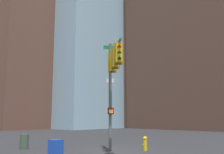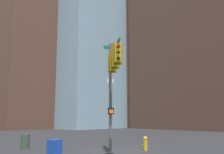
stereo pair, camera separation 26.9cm
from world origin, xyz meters
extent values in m
plane|color=#262628|center=(0.00, 0.00, 0.00)|extent=(200.00, 200.00, 0.00)
cylinder|color=#4C514C|center=(0.11, 0.40, 3.43)|extent=(0.21, 0.21, 6.87)
cylinder|color=#4C514C|center=(-1.60, 1.79, 5.89)|extent=(3.49, 2.87, 0.12)
cylinder|color=#4C514C|center=(-0.51, 0.90, 5.44)|extent=(0.86, 0.72, 0.75)
cube|color=#0F6B33|center=(0.11, 0.40, 6.62)|extent=(0.60, 0.73, 0.24)
cube|color=#0F6B33|center=(0.11, 0.40, 6.32)|extent=(0.58, 0.48, 0.24)
cube|color=white|center=(0.11, 0.40, 4.40)|extent=(0.31, 0.37, 0.24)
cube|color=gold|center=(-0.84, 1.17, 5.33)|extent=(0.48, 0.48, 1.00)
cube|color=#775E0F|center=(-0.69, 1.05, 5.33)|extent=(0.37, 0.45, 1.16)
sphere|color=red|center=(-1.00, 1.30, 5.63)|extent=(0.20, 0.20, 0.20)
cylinder|color=gold|center=(-1.05, 1.34, 5.72)|extent=(0.18, 0.20, 0.23)
sphere|color=#4C330A|center=(-1.00, 1.30, 5.33)|extent=(0.20, 0.20, 0.20)
cylinder|color=gold|center=(-1.05, 1.34, 5.42)|extent=(0.18, 0.20, 0.23)
sphere|color=#0A3819|center=(-1.00, 1.30, 5.03)|extent=(0.20, 0.20, 0.20)
cylinder|color=gold|center=(-1.05, 1.34, 5.12)|extent=(0.18, 0.20, 0.23)
cube|color=gold|center=(-1.79, 1.94, 5.33)|extent=(0.48, 0.48, 1.00)
cube|color=#775E0F|center=(-1.64, 1.82, 5.33)|extent=(0.37, 0.45, 1.16)
sphere|color=#470A07|center=(-1.95, 2.07, 5.63)|extent=(0.20, 0.20, 0.20)
cylinder|color=gold|center=(-2.00, 2.11, 5.72)|extent=(0.18, 0.20, 0.23)
sphere|color=#F29E0C|center=(-1.95, 2.07, 5.33)|extent=(0.20, 0.20, 0.20)
cylinder|color=gold|center=(-2.00, 2.11, 5.42)|extent=(0.18, 0.20, 0.23)
sphere|color=#0A3819|center=(-1.95, 2.07, 5.03)|extent=(0.20, 0.20, 0.20)
cylinder|color=gold|center=(-2.00, 2.11, 5.12)|extent=(0.18, 0.20, 0.23)
cube|color=gold|center=(-2.74, 2.71, 5.33)|extent=(0.48, 0.48, 1.00)
cube|color=#775E0F|center=(-2.59, 2.59, 5.33)|extent=(0.37, 0.45, 1.16)
sphere|color=red|center=(-2.89, 2.84, 5.63)|extent=(0.20, 0.20, 0.20)
cylinder|color=gold|center=(-2.95, 2.88, 5.72)|extent=(0.18, 0.20, 0.23)
sphere|color=#4C330A|center=(-2.89, 2.84, 5.33)|extent=(0.20, 0.20, 0.20)
cylinder|color=gold|center=(-2.95, 2.88, 5.42)|extent=(0.18, 0.20, 0.23)
sphere|color=#0A3819|center=(-2.89, 2.84, 5.03)|extent=(0.20, 0.20, 0.20)
cylinder|color=gold|center=(-2.95, 2.88, 5.12)|extent=(0.18, 0.20, 0.23)
cube|color=black|center=(-0.09, 0.56, 2.44)|extent=(0.42, 0.44, 0.40)
cube|color=#EA5914|center=(-0.20, 0.65, 2.44)|extent=(0.17, 0.21, 0.28)
cylinder|color=gold|center=(-1.52, -1.06, 0.33)|extent=(0.22, 0.22, 0.65)
sphere|color=gold|center=(-1.52, -1.06, 0.74)|extent=(0.26, 0.26, 0.26)
cylinder|color=gold|center=(-1.36, -1.06, 0.36)|extent=(0.10, 0.09, 0.09)
cylinder|color=#384738|center=(4.67, 3.77, 0.47)|extent=(0.56, 0.56, 0.95)
cube|color=#193FA5|center=(-1.30, 5.39, 0.53)|extent=(0.51, 0.62, 1.05)
cube|color=brown|center=(36.02, -13.69, 19.26)|extent=(16.59, 17.67, 38.52)
cube|color=brown|center=(28.49, -33.85, 26.44)|extent=(17.05, 16.77, 52.88)
camera|label=1|loc=(-11.39, 12.29, 2.06)|focal=41.31mm
camera|label=2|loc=(-11.58, 12.10, 2.06)|focal=41.31mm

